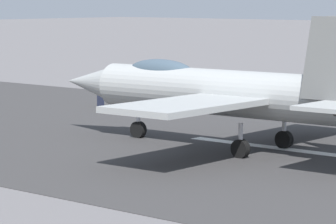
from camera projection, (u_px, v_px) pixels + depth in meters
ground_plane at (254, 146)px, 41.31m from camera, size 400.00×400.00×0.00m
runway_strip at (254, 145)px, 41.29m from camera, size 240.00×26.00×0.02m
fighter_jet at (226, 91)px, 40.18m from camera, size 17.44×14.60×5.64m
crew_person at (101, 92)px, 56.08m from camera, size 0.67×0.40×1.72m
marker_cone_mid at (309, 104)px, 54.89m from camera, size 0.44×0.44×0.55m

